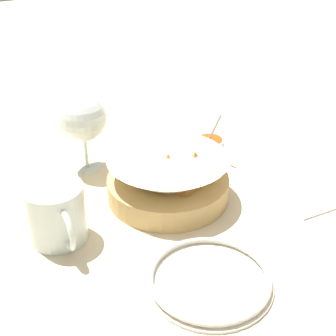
{
  "coord_description": "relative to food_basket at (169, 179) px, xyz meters",
  "views": [
    {
      "loc": [
        0.67,
        -0.35,
        0.49
      ],
      "look_at": [
        0.04,
        -0.01,
        0.06
      ],
      "focal_mm": 50.0,
      "sensor_mm": 36.0,
      "label": 1
    }
  ],
  "objects": [
    {
      "name": "beer_mug",
      "position": [
        0.02,
        -0.21,
        0.01
      ],
      "size": [
        0.13,
        0.09,
        0.1
      ],
      "color": "silver",
      "rests_on": "ground_plane"
    },
    {
      "name": "side_plate",
      "position": [
        0.23,
        -0.06,
        -0.03
      ],
      "size": [
        0.19,
        0.19,
        0.01
      ],
      "color": "silver",
      "rests_on": "ground_plane"
    },
    {
      "name": "ground_plane",
      "position": [
        -0.04,
        0.0,
        -0.04
      ],
      "size": [
        4.0,
        4.0,
        0.0
      ],
      "primitive_type": "plane",
      "color": "beige"
    },
    {
      "name": "wine_glass",
      "position": [
        -0.18,
        -0.09,
        0.07
      ],
      "size": [
        0.09,
        0.09,
        0.16
      ],
      "color": "silver",
      "rests_on": "ground_plane"
    },
    {
      "name": "sauce_cup",
      "position": [
        -0.1,
        0.16,
        -0.02
      ],
      "size": [
        0.07,
        0.07,
        0.11
      ],
      "color": "#B7B7BC",
      "rests_on": "ground_plane"
    },
    {
      "name": "food_basket",
      "position": [
        0.0,
        0.0,
        0.0
      ],
      "size": [
        0.22,
        0.22,
        0.09
      ],
      "color": "tan",
      "rests_on": "ground_plane"
    },
    {
      "name": "napkin",
      "position": [
        0.12,
        0.21,
        -0.03
      ],
      "size": [
        0.13,
        0.08,
        0.01
      ],
      "color": "white",
      "rests_on": "ground_plane"
    }
  ]
}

